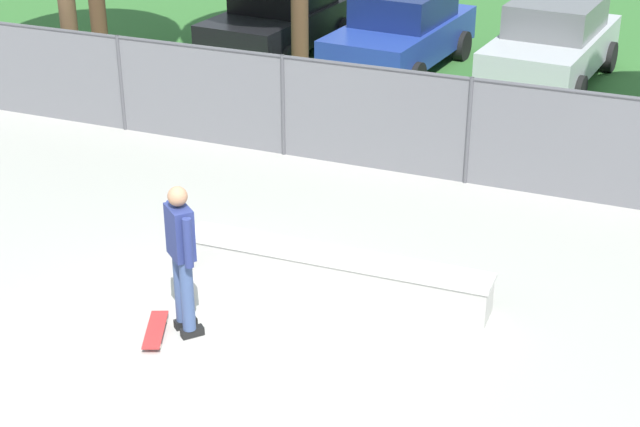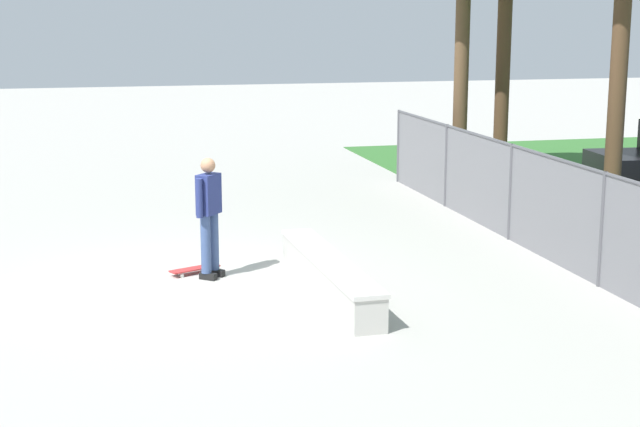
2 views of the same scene
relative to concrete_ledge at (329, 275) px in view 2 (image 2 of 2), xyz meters
The scene contains 5 objects.
ground_plane 2.04m from the concrete_ledge, 117.15° to the right, with size 80.00×80.00×0.00m, color #ADAAA3.
concrete_ledge is the anchor object (origin of this frame).
skateboarder 2.10m from the concrete_ledge, 128.58° to the right, with size 0.48×0.44×1.82m.
skateboard 2.31m from the concrete_ledge, 131.02° to the right, with size 0.50×0.81×0.09m.
chainlink_fence 4.06m from the concrete_ledge, 103.30° to the left, with size 15.47×0.07×1.69m.
Camera 2 is at (13.75, -1.51, 3.90)m, focal length 54.30 mm.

